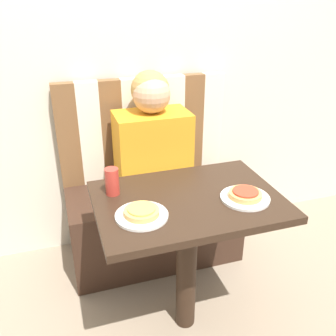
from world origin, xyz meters
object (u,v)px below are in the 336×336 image
object	(u,v)px
drinking_cup	(112,182)
pizza_left	(142,211)
pizza_right	(245,194)
plate_left	(142,216)
person	(152,138)
plate_right	(245,198)

from	to	relation	value
drinking_cup	pizza_left	bearing A→B (deg)	-70.84
pizza_right	plate_left	bearing A→B (deg)	-180.00
person	plate_right	world-z (taller)	person
pizza_left	drinking_cup	world-z (taller)	drinking_cup
plate_right	pizza_left	distance (m)	0.47
plate_right	plate_left	bearing A→B (deg)	180.00
plate_right	drinking_cup	bearing A→B (deg)	157.71
person	drinking_cup	distance (m)	0.55
plate_right	pizza_left	size ratio (longest dim) A/B	1.50
drinking_cup	plate_right	bearing A→B (deg)	-22.29
plate_left	plate_right	xyz separation A→B (m)	(0.47, 0.00, 0.00)
person	drinking_cup	bearing A→B (deg)	-124.27
person	pizza_left	xyz separation A→B (m)	(-0.23, -0.68, -0.04)
pizza_right	person	bearing A→B (deg)	108.95
plate_left	plate_right	distance (m)	0.47
person	pizza_left	distance (m)	0.72
person	plate_right	distance (m)	0.72
plate_left	pizza_left	size ratio (longest dim) A/B	1.50
person	plate_right	xyz separation A→B (m)	(0.23, -0.68, -0.06)
person	plate_left	xyz separation A→B (m)	(-0.23, -0.68, -0.06)
plate_left	drinking_cup	size ratio (longest dim) A/B	1.74
plate_right	pizza_right	bearing A→B (deg)	165.96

